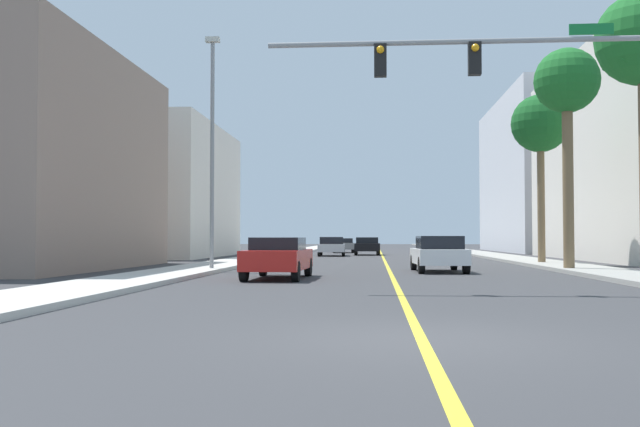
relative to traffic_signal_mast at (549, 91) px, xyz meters
The scene contains 15 objects.
ground 33.99m from the traffic_signal_mast, 96.49° to the left, with size 192.00×192.00×0.00m, color #38383A.
sidewalk_left 35.72m from the traffic_signal_mast, 109.23° to the left, with size 2.66×168.00×0.15m, color beige.
sidewalk_right 34.00m from the traffic_signal_mast, 83.08° to the left, with size 2.66×168.00×0.15m, color #9E9B93.
lane_marking_center 33.99m from the traffic_signal_mast, 96.49° to the left, with size 0.16×144.00×0.01m, color yellow.
building_left_far 37.37m from the traffic_signal_mast, 123.38° to the left, with size 10.44×15.78×9.21m, color silver.
building_right_far 53.93m from the traffic_signal_mast, 75.60° to the left, with size 11.32×24.39×14.79m, color silver.
traffic_signal_mast is the anchor object (origin of this frame).
street_lamp 14.36m from the traffic_signal_mast, 138.93° to the left, with size 0.56×0.28×9.20m.
palm_mid 11.37m from the traffic_signal_mast, 72.76° to the left, with size 2.59×2.59×8.78m.
palm_far 18.05m from the traffic_signal_mast, 77.67° to the left, with size 2.87×2.87×8.31m.
car_white 11.06m from the traffic_signal_mast, 100.64° to the left, with size 2.02×4.26×1.41m.
car_red 10.04m from the traffic_signal_mast, 146.60° to the left, with size 1.91×4.43×1.36m.
car_gray 46.04m from the traffic_signal_mast, 98.97° to the left, with size 2.03×4.10×1.29m.
car_black 37.63m from the traffic_signal_mast, 97.62° to the left, with size 1.99×4.48×1.37m.
car_silver 35.04m from the traffic_signal_mast, 102.49° to the left, with size 2.09×4.61×1.40m.
Camera 1 is at (-0.63, -9.57, 1.35)m, focal length 39.81 mm.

